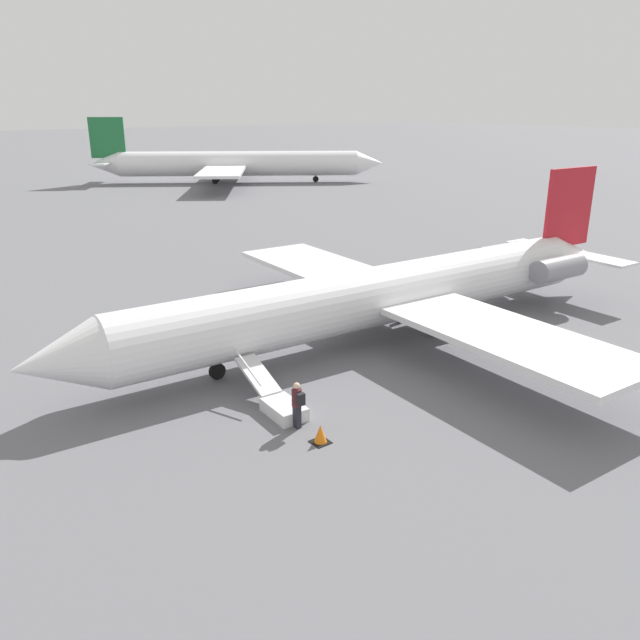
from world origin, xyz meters
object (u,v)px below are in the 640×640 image
Objects in this scene: airplane_far_left at (234,163)px; passenger at (297,402)px; boarding_stairs at (278,402)px; airplane_main at (394,292)px.

airplane_far_left is 21.92× the size of passenger.
boarding_stairs is 2.34× the size of passenger.
passenger is (0.16, 1.46, 0.62)m from boarding_stairs.
airplane_main is at bearing -79.09° from airplane_far_left.
passenger is at bearing -84.13° from airplane_far_left.
airplane_main is at bearing -58.79° from passenger.
passenger is at bearing 177.64° from boarding_stairs.
airplane_far_left is (-26.61, -61.48, 0.52)m from airplane_main.
boarding_stairs is at bearing 24.00° from airplane_main.
boarding_stairs is (9.15, 3.36, -1.86)m from airplane_main.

